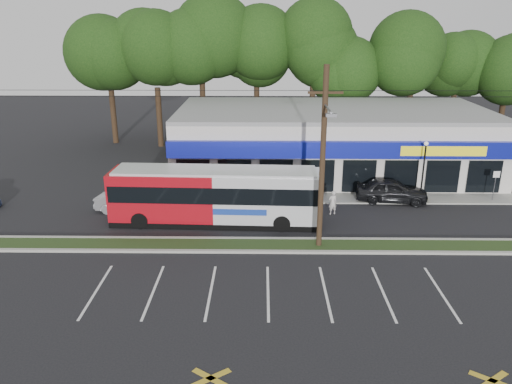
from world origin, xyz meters
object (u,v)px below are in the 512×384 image
at_px(sign_post, 495,180).
at_px(pedestrian_a, 333,203).
at_px(metrobus, 216,195).
at_px(car_dark, 392,190).
at_px(car_silver, 129,202).
at_px(utility_pole, 320,154).
at_px(lamp_post, 424,164).
at_px(pedestrian_b, 296,203).

relative_size(sign_post, pedestrian_a, 1.38).
bearing_deg(pedestrian_a, metrobus, -8.84).
relative_size(car_dark, pedestrian_a, 3.03).
bearing_deg(car_silver, utility_pole, -104.76).
bearing_deg(sign_post, utility_pole, -149.85).
relative_size(lamp_post, pedestrian_a, 2.64).
xyz_separation_m(sign_post, car_dark, (-7.16, -0.15, -0.72)).
height_order(sign_post, pedestrian_b, sign_post).
relative_size(sign_post, pedestrian_b, 1.40).
bearing_deg(car_dark, pedestrian_b, 116.97).
xyz_separation_m(lamp_post, pedestrian_a, (-6.59, -2.80, -1.86)).
height_order(metrobus, car_silver, metrobus).
xyz_separation_m(lamp_post, sign_post, (5.00, -0.23, -1.12)).
xyz_separation_m(metrobus, pedestrian_b, (5.09, 1.50, -1.05)).
bearing_deg(utility_pole, pedestrian_b, 99.31).
relative_size(sign_post, car_silver, 0.51).
bearing_deg(utility_pole, car_dark, 51.30).
relative_size(utility_pole, sign_post, 22.47).
xyz_separation_m(sign_post, car_silver, (-25.00, -2.37, -0.83)).
height_order(sign_post, car_dark, sign_post).
distance_m(lamp_post, pedestrian_a, 7.40).
distance_m(sign_post, pedestrian_b, 14.26).
bearing_deg(pedestrian_b, lamp_post, -143.72).
distance_m(utility_pole, car_silver, 13.78).
bearing_deg(pedestrian_a, lamp_post, -177.13).
height_order(utility_pole, lamp_post, utility_pole).
bearing_deg(sign_post, pedestrian_b, -169.58).
height_order(utility_pole, pedestrian_a, utility_pole).
bearing_deg(pedestrian_a, car_silver, -21.04).
relative_size(car_dark, pedestrian_b, 3.07).
relative_size(metrobus, car_silver, 2.97).
relative_size(utility_pole, lamp_post, 11.76).
bearing_deg(metrobus, utility_pole, -28.89).
bearing_deg(car_silver, lamp_post, -73.32).
distance_m(sign_post, car_dark, 7.20).
distance_m(metrobus, pedestrian_b, 5.41).
bearing_deg(lamp_post, sign_post, -2.58).
relative_size(lamp_post, sign_post, 1.91).
xyz_separation_m(utility_pole, car_dark, (6.01, 7.50, -4.58)).
relative_size(lamp_post, metrobus, 0.33).
relative_size(lamp_post, car_silver, 0.97).
distance_m(sign_post, car_silver, 25.13).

